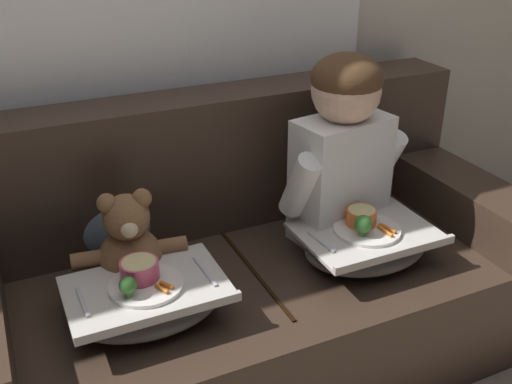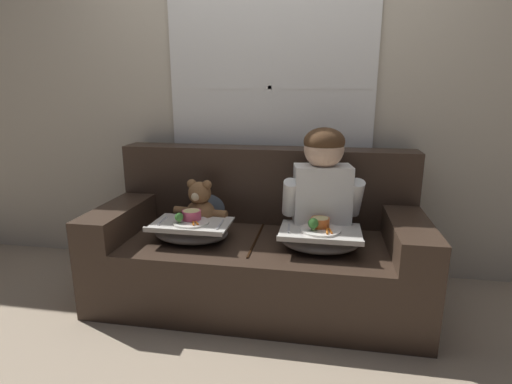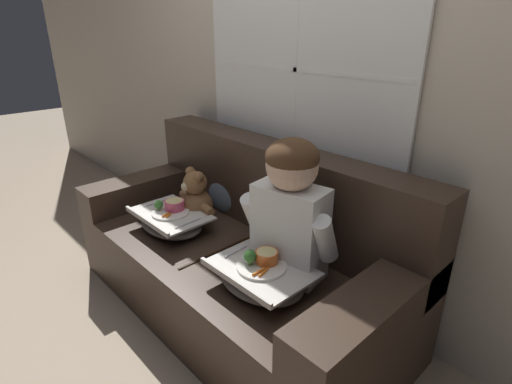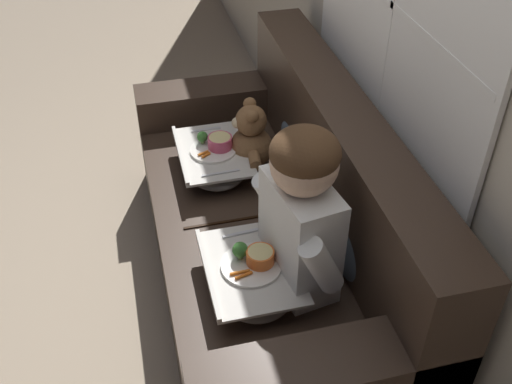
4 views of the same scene
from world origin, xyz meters
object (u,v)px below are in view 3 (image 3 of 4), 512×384
at_px(child_figure, 291,203).
at_px(throw_pillow_behind_teddy, 224,187).
at_px(lap_tray_child, 261,276).
at_px(throw_pillow_behind_child, 318,228).
at_px(couch, 241,255).
at_px(teddy_bear, 195,199).
at_px(lap_tray_teddy, 171,220).

bearing_deg(child_figure, throw_pillow_behind_teddy, 164.00).
bearing_deg(throw_pillow_behind_teddy, lap_tray_child, -27.70).
bearing_deg(throw_pillow_behind_child, couch, -153.14).
xyz_separation_m(child_figure, teddy_bear, (-0.76, -0.00, -0.23)).
relative_size(throw_pillow_behind_child, throw_pillow_behind_teddy, 1.06).
relative_size(throw_pillow_behind_child, lap_tray_child, 0.78).
bearing_deg(child_figure, throw_pillow_behind_child, 90.05).
bearing_deg(lap_tray_child, couch, 151.47).
height_order(throw_pillow_behind_teddy, teddy_bear, teddy_bear).
bearing_deg(child_figure, lap_tray_child, -90.28).
xyz_separation_m(throw_pillow_behind_child, throw_pillow_behind_teddy, (-0.76, 0.00, 0.00)).
height_order(throw_pillow_behind_child, lap_tray_teddy, throw_pillow_behind_child).
height_order(lap_tray_child, lap_tray_teddy, lap_tray_child).
relative_size(child_figure, teddy_bear, 1.86).
xyz_separation_m(throw_pillow_behind_teddy, lap_tray_child, (0.76, -0.40, -0.10)).
xyz_separation_m(child_figure, lap_tray_teddy, (-0.76, -0.18, -0.30)).
bearing_deg(couch, teddy_bear, -175.66).
bearing_deg(couch, lap_tray_teddy, -151.62).
xyz_separation_m(couch, child_figure, (0.38, -0.03, 0.46)).
bearing_deg(lap_tray_child, lap_tray_teddy, 179.96).
bearing_deg(throw_pillow_behind_child, child_figure, -89.95).
relative_size(throw_pillow_behind_teddy, lap_tray_child, 0.73).
height_order(couch, throw_pillow_behind_teddy, couch).
xyz_separation_m(teddy_bear, lap_tray_child, (0.76, -0.18, -0.08)).
bearing_deg(teddy_bear, throw_pillow_behind_child, 16.23).
bearing_deg(child_figure, lap_tray_teddy, -166.68).
bearing_deg(throw_pillow_behind_child, lap_tray_child, -90.10).
height_order(throw_pillow_behind_teddy, child_figure, child_figure).
distance_m(child_figure, lap_tray_child, 0.35).
distance_m(throw_pillow_behind_child, lap_tray_teddy, 0.86).
bearing_deg(lap_tray_teddy, lap_tray_child, -0.04).
distance_m(teddy_bear, lap_tray_child, 0.78).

